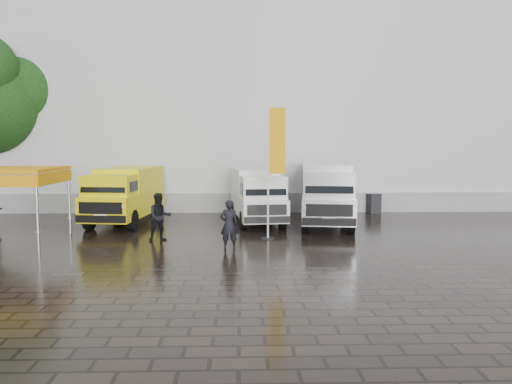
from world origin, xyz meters
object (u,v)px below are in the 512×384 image
at_px(van_yellow, 125,196).
at_px(person_front, 229,225).
at_px(van_white, 257,196).
at_px(flagpole, 273,163).
at_px(van_silver, 327,194).
at_px(wheelie_bin, 374,203).
at_px(canopy_tent, 9,172).
at_px(person_tent, 160,217).

height_order(van_yellow, person_front, van_yellow).
xyz_separation_m(van_white, flagpole, (0.48, -3.80, 1.61)).
distance_m(van_silver, person_front, 6.43).
height_order(van_white, person_front, van_white).
relative_size(van_yellow, flagpole, 1.06).
bearing_deg(wheelie_bin, canopy_tent, -166.17).
relative_size(person_front, person_tent, 0.96).
height_order(van_white, flagpole, flagpole).
xyz_separation_m(wheelie_bin, person_front, (-7.13, -8.44, 0.34)).
bearing_deg(van_silver, flagpole, -120.99).
bearing_deg(flagpole, van_yellow, 149.67).
height_order(van_yellow, wheelie_bin, van_yellow).
bearing_deg(person_tent, van_silver, 6.99).
bearing_deg(van_white, person_front, -107.53).
distance_m(van_yellow, wheelie_bin, 12.23).
height_order(van_yellow, van_silver, van_silver).
bearing_deg(van_yellow, van_silver, 3.56).
xyz_separation_m(van_white, van_silver, (3.00, -0.65, 0.13)).
distance_m(van_white, person_tent, 5.44).
relative_size(van_white, van_silver, 0.90).
relative_size(flagpole, person_tent, 2.88).
bearing_deg(wheelie_bin, van_silver, -141.91).
relative_size(van_white, canopy_tent, 1.69).
bearing_deg(person_tent, van_yellow, 99.15).
distance_m(canopy_tent, person_tent, 5.53).
relative_size(van_yellow, person_front, 3.18).
bearing_deg(van_white, flagpole, -89.20).
xyz_separation_m(van_yellow, person_tent, (2.16, -3.90, -0.35)).
distance_m(van_yellow, flagpole, 7.46).
xyz_separation_m(person_front, person_tent, (-2.55, 1.56, 0.04)).
distance_m(person_front, person_tent, 2.99).
xyz_separation_m(van_yellow, wheelie_bin, (11.84, 2.98, -0.73)).
bearing_deg(wheelie_bin, van_yellow, -177.09).
bearing_deg(van_silver, van_yellow, -175.68).
distance_m(van_white, wheelie_bin, 6.71).
xyz_separation_m(van_silver, person_tent, (-6.66, -3.37, -0.46)).
distance_m(van_yellow, van_white, 5.81).
relative_size(van_white, person_front, 3.32).
bearing_deg(person_front, van_white, -105.42).
relative_size(flagpole, person_front, 3.01).
bearing_deg(wheelie_bin, person_front, -141.39).
bearing_deg(van_white, van_silver, -18.57).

